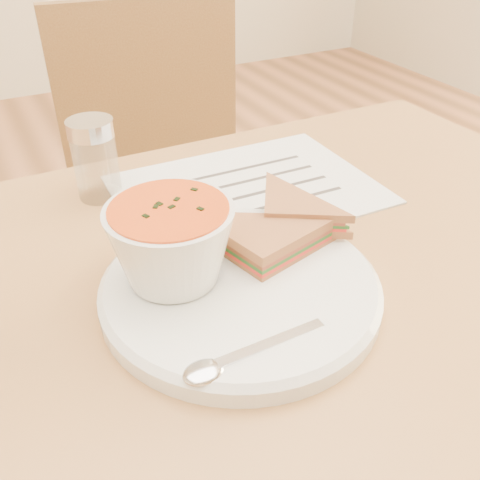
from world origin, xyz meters
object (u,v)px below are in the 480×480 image
plate (240,289)px  soup_bowl (172,247)px  condiment_shaker (95,159)px  chair_far (179,232)px

plate → soup_bowl: (-0.06, 0.03, 0.05)m
plate → condiment_shaker: bearing=104.6°
plate → condiment_shaker: 0.27m
chair_far → soup_bowl: size_ratio=7.61×
soup_bowl → condiment_shaker: size_ratio=1.16×
plate → soup_bowl: size_ratio=2.29×
soup_bowl → chair_far: bearing=69.6°
chair_far → soup_bowl: (-0.20, -0.54, 0.36)m
plate → soup_bowl: 0.08m
plate → condiment_shaker: condiment_shaker is taller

